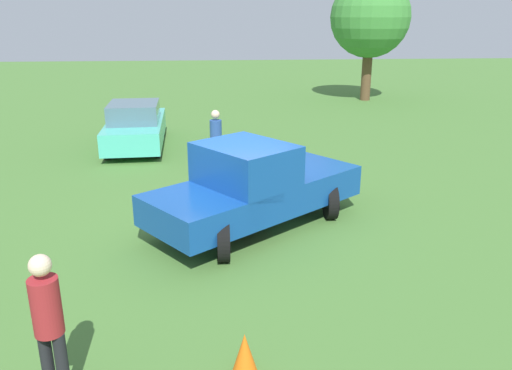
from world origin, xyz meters
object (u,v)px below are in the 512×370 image
at_px(pickup_truck, 252,185).
at_px(person_visitor, 216,138).
at_px(sedan_near, 136,126).
at_px(person_bystander, 48,320).
at_px(traffic_cone, 245,354).
at_px(tree_back_right, 370,18).

xyz_separation_m(pickup_truck, person_visitor, (3.81, 0.68, 0.08)).
xyz_separation_m(sedan_near, person_bystander, (-11.81, -0.72, 0.35)).
xyz_separation_m(pickup_truck, traffic_cone, (-4.48, 0.43, -0.65)).
bearing_deg(tree_back_right, sedan_near, 130.67).
bearing_deg(tree_back_right, person_bystander, 155.09).
bearing_deg(pickup_truck, traffic_cone, -133.16).
bearing_deg(person_bystander, traffic_cone, 119.62).
distance_m(pickup_truck, person_visitor, 3.87).
bearing_deg(person_visitor, person_bystander, 136.37).
height_order(sedan_near, person_bystander, person_bystander).
bearing_deg(person_visitor, pickup_truck, 158.98).
bearing_deg(sedan_near, traffic_cone, -168.71).
bearing_deg(traffic_cone, tree_back_right, -20.06).
distance_m(tree_back_right, traffic_cone, 22.04).
relative_size(sedan_near, tree_back_right, 0.74).
height_order(person_visitor, tree_back_right, tree_back_right).
bearing_deg(pickup_truck, tree_back_right, 28.47).
height_order(sedan_near, traffic_cone, sedan_near).
relative_size(pickup_truck, sedan_near, 1.07).
bearing_deg(sedan_near, person_visitor, -143.89).
height_order(pickup_truck, tree_back_right, tree_back_right).
bearing_deg(traffic_cone, sedan_near, 13.95).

